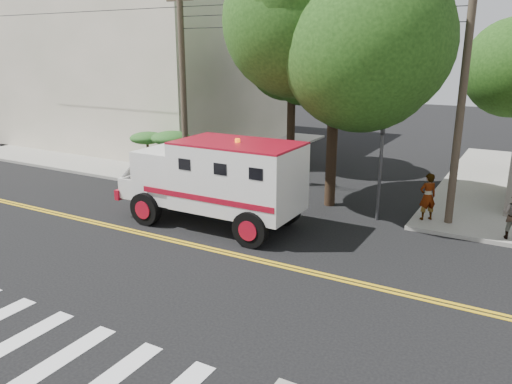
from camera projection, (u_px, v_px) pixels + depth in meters
The scene contains 12 objects.
ground at pixel (213, 250), 16.31m from camera, with size 100.00×100.00×0.00m, color black.
sidewalk_nw at pixel (161, 144), 33.99m from camera, with size 17.00×17.00×0.15m, color gray.
building_left at pixel (149, 67), 34.79m from camera, with size 16.00×14.00×10.00m, color #B9B498.
utility_pole_left at pixel (183, 91), 22.75m from camera, with size 0.28×0.28×9.00m, color #382D23.
utility_pole_right at pixel (461, 104), 17.26m from camera, with size 0.28×0.28×9.00m, color #382D23.
tree_main at pixel (345, 25), 18.60m from camera, with size 6.08×5.70×9.85m.
tree_left at pixel (296, 61), 25.86m from camera, with size 4.48×4.20×7.70m.
traffic_signal at pixel (381, 163), 18.57m from camera, with size 0.15×0.18×3.60m.
accessibility_sign at pixel (178, 156), 24.04m from camera, with size 0.45×0.10×2.02m.
palm_planter at pixel (164, 146), 24.93m from camera, with size 3.52×2.63×2.36m.
armored_truck at pixel (216, 178), 18.12m from camera, with size 7.07×2.90×3.21m.
pedestrian_a at pixel (428, 197), 18.53m from camera, with size 0.65×0.43×1.79m, color gray.
Camera 1 is at (8.73, -12.48, 6.31)m, focal length 35.00 mm.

